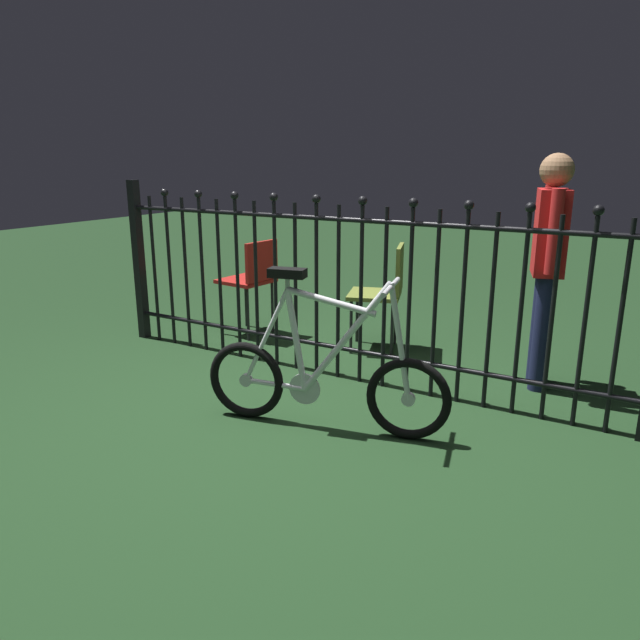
# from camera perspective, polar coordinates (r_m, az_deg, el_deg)

# --- Properties ---
(ground_plane) EXTENTS (20.00, 20.00, 0.00)m
(ground_plane) POSITION_cam_1_polar(r_m,az_deg,el_deg) (3.54, -4.00, -9.11)
(ground_plane) COLOR #1A341A
(iron_fence) EXTENTS (3.79, 0.07, 1.29)m
(iron_fence) POSITION_cam_1_polar(r_m,az_deg,el_deg) (3.95, 1.22, 3.48)
(iron_fence) COLOR black
(iron_fence) RESTS_ON ground
(bicycle) EXTENTS (1.36, 0.46, 0.89)m
(bicycle) POSITION_cam_1_polar(r_m,az_deg,el_deg) (3.27, 0.33, -5.46)
(bicycle) COLOR black
(bicycle) RESTS_ON ground
(chair_red) EXTENTS (0.42, 0.42, 0.80)m
(chair_red) POSITION_cam_1_polar(r_m,az_deg,el_deg) (4.98, -6.53, 4.19)
(chair_red) COLOR black
(chair_red) RESTS_ON ground
(chair_olive) EXTENTS (0.50, 0.49, 0.82)m
(chair_olive) POSITION_cam_1_polar(r_m,az_deg,el_deg) (4.58, 6.24, 3.16)
(chair_olive) COLOR black
(chair_olive) RESTS_ON ground
(person_visitor) EXTENTS (0.25, 0.46, 1.49)m
(person_visitor) POSITION_cam_1_polar(r_m,az_deg,el_deg) (4.00, 21.07, 5.90)
(person_visitor) COLOR #191E3F
(person_visitor) RESTS_ON ground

